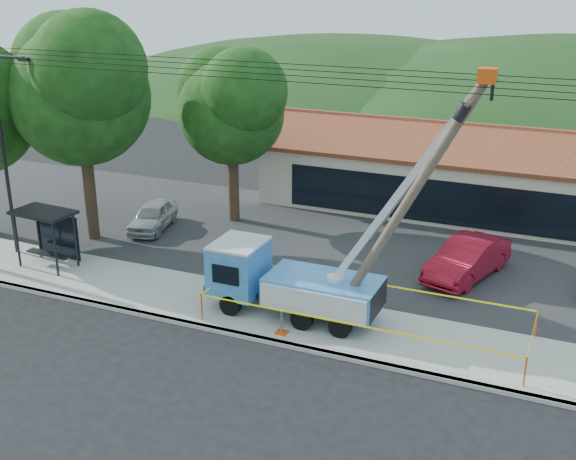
# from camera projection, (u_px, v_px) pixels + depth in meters

# --- Properties ---
(ground) EXTENTS (120.00, 120.00, 0.00)m
(ground) POSITION_uv_depth(u_px,v_px,m) (242.00, 372.00, 23.45)
(ground) COLOR black
(ground) RESTS_ON ground
(curb) EXTENTS (60.00, 0.25, 0.15)m
(curb) POSITION_uv_depth(u_px,v_px,m) (269.00, 341.00, 25.23)
(curb) COLOR #B0AEA5
(curb) RESTS_ON ground
(sidewalk) EXTENTS (60.00, 4.00, 0.15)m
(sidewalk) POSITION_uv_depth(u_px,v_px,m) (290.00, 318.00, 26.87)
(sidewalk) COLOR #B0AEA5
(sidewalk) RESTS_ON ground
(parking_lot) EXTENTS (60.00, 12.00, 0.10)m
(parking_lot) POSITION_uv_depth(u_px,v_px,m) (358.00, 246.00, 33.77)
(parking_lot) COLOR #28282B
(parking_lot) RESTS_ON ground
(strip_mall) EXTENTS (22.50, 8.53, 4.67)m
(strip_mall) POSITION_uv_depth(u_px,v_px,m) (477.00, 175.00, 38.53)
(strip_mall) COLOR beige
(strip_mall) RESTS_ON ground
(streetlight) EXTENTS (2.13, 0.22, 9.00)m
(streetlight) POSITION_uv_depth(u_px,v_px,m) (6.00, 141.00, 31.05)
(streetlight) COLOR black
(streetlight) RESTS_ON ground
(tree_west_near) EXTENTS (7.56, 6.72, 10.80)m
(tree_west_near) POSITION_uv_depth(u_px,v_px,m) (79.00, 82.00, 32.20)
(tree_west_near) COLOR #332316
(tree_west_near) RESTS_ON ground
(tree_lot) EXTENTS (6.30, 5.60, 8.94)m
(tree_lot) POSITION_uv_depth(u_px,v_px,m) (231.00, 101.00, 35.11)
(tree_lot) COLOR #332316
(tree_lot) RESTS_ON ground
(hill_west) EXTENTS (78.40, 56.00, 28.00)m
(hill_west) POSITION_uv_depth(u_px,v_px,m) (349.00, 90.00, 76.42)
(hill_west) COLOR black
(hill_west) RESTS_ON ground
(utility_truck) EXTENTS (9.82, 3.47, 9.45)m
(utility_truck) POSITION_uv_depth(u_px,v_px,m) (291.00, 279.00, 26.56)
(utility_truck) COLOR black
(utility_truck) RESTS_ON ground
(leaning_pole) EXTENTS (5.08, 1.88, 9.37)m
(leaning_pole) POSITION_uv_depth(u_px,v_px,m) (409.00, 199.00, 23.63)
(leaning_pole) COLOR brown
(leaning_pole) RESTS_ON ground
(bus_shelter) EXTENTS (2.72, 1.80, 2.51)m
(bus_shelter) POSITION_uv_depth(u_px,v_px,m) (48.00, 225.00, 30.86)
(bus_shelter) COLOR black
(bus_shelter) RESTS_ON ground
(caution_tape) EXTENTS (11.49, 3.54, 1.02)m
(caution_tape) POSITION_uv_depth(u_px,v_px,m) (365.00, 308.00, 25.76)
(caution_tape) COLOR #E74C0C
(caution_tape) RESTS_ON ground
(car_silver) EXTENTS (2.42, 4.17, 1.33)m
(car_silver) POSITION_uv_depth(u_px,v_px,m) (154.00, 231.00, 35.94)
(car_silver) COLOR #9EA1A5
(car_silver) RESTS_ON ground
(car_red) EXTENTS (3.09, 5.24, 1.63)m
(car_red) POSITION_uv_depth(u_px,v_px,m) (465.00, 279.00, 30.43)
(car_red) COLOR #A21024
(car_red) RESTS_ON ground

